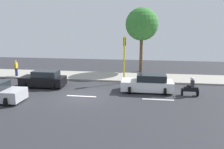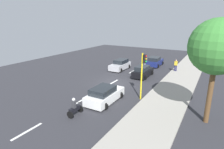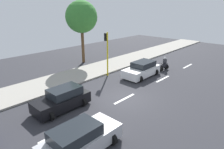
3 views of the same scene
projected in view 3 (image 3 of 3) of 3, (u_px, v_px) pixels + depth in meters
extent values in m
cube|color=#2D2D33|center=(125.00, 99.00, 15.24)|extent=(40.00, 60.00, 0.10)
cube|color=#9E998E|center=(71.00, 77.00, 19.70)|extent=(4.00, 60.00, 0.15)
cube|color=white|center=(188.00, 66.00, 23.48)|extent=(0.20, 2.40, 0.01)
cube|color=white|center=(163.00, 79.00, 19.35)|extent=(0.20, 2.40, 0.01)
cube|color=white|center=(125.00, 99.00, 15.22)|extent=(0.20, 2.40, 0.01)
cube|color=white|center=(58.00, 133.00, 11.09)|extent=(0.20, 2.40, 0.01)
cube|color=#B7B7BC|center=(82.00, 141.00, 9.62)|extent=(1.78, 4.17, 0.80)
cube|color=#1E2328|center=(75.00, 133.00, 9.16)|extent=(1.49, 2.34, 0.56)
cylinder|color=black|center=(92.00, 127.00, 11.15)|extent=(0.64, 0.22, 0.64)
cylinder|color=black|center=(112.00, 139.00, 10.14)|extent=(0.64, 0.22, 0.64)
cube|color=white|center=(141.00, 71.00, 19.93)|extent=(1.91, 4.30, 0.80)
cube|color=#1E2328|center=(143.00, 64.00, 19.93)|extent=(1.60, 2.41, 0.56)
cylinder|color=black|center=(140.00, 79.00, 18.49)|extent=(0.64, 0.22, 0.64)
cylinder|color=black|center=(126.00, 75.00, 19.57)|extent=(0.64, 0.22, 0.64)
cylinder|color=black|center=(155.00, 72.00, 20.44)|extent=(0.64, 0.22, 0.64)
cylinder|color=black|center=(142.00, 69.00, 21.53)|extent=(0.64, 0.22, 0.64)
cube|color=black|center=(62.00, 102.00, 13.58)|extent=(1.70, 3.96, 0.80)
cube|color=#1E2328|center=(65.00, 92.00, 13.57)|extent=(1.43, 2.22, 0.56)
cylinder|color=black|center=(51.00, 116.00, 12.28)|extent=(0.64, 0.22, 0.64)
cylinder|color=black|center=(39.00, 108.00, 13.23)|extent=(0.64, 0.22, 0.64)
cylinder|color=black|center=(83.00, 102.00, 14.08)|extent=(0.64, 0.22, 0.64)
cylinder|color=black|center=(71.00, 96.00, 15.03)|extent=(0.64, 0.22, 0.64)
cylinder|color=black|center=(161.00, 69.00, 21.47)|extent=(0.60, 0.10, 0.60)
cylinder|color=black|center=(166.00, 67.00, 22.30)|extent=(0.60, 0.10, 0.60)
cube|color=black|center=(164.00, 65.00, 21.84)|extent=(0.28, 1.10, 0.36)
sphere|color=black|center=(163.00, 64.00, 21.64)|extent=(0.32, 0.32, 0.32)
cylinder|color=black|center=(162.00, 64.00, 21.34)|extent=(0.55, 0.04, 0.04)
cube|color=#333338|center=(165.00, 61.00, 21.76)|extent=(0.36, 0.24, 0.60)
sphere|color=silver|center=(165.00, 58.00, 21.59)|extent=(0.26, 0.26, 0.26)
cylinder|color=yellow|center=(107.00, 55.00, 19.57)|extent=(0.14, 0.14, 4.50)
cube|color=black|center=(106.00, 37.00, 19.12)|extent=(0.24, 0.24, 0.76)
sphere|color=red|center=(105.00, 34.00, 19.12)|extent=(0.16, 0.16, 0.16)
sphere|color=#F2A50C|center=(105.00, 37.00, 19.20)|extent=(0.16, 0.16, 0.16)
sphere|color=green|center=(105.00, 39.00, 19.28)|extent=(0.16, 0.16, 0.16)
cylinder|color=brown|center=(83.00, 46.00, 24.38)|extent=(0.36, 0.36, 4.32)
sphere|color=#387F33|center=(81.00, 17.00, 23.21)|extent=(3.83, 3.83, 3.83)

